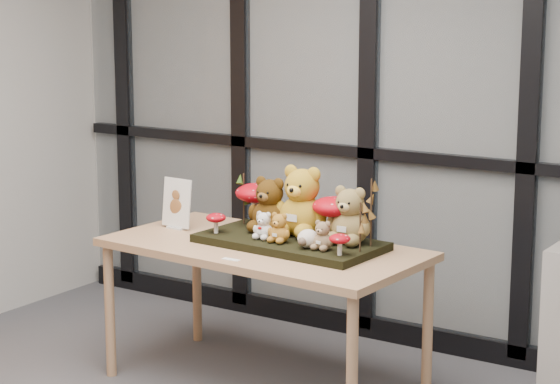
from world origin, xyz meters
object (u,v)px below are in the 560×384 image
Objects in this scene: bear_pooh_yellow at (302,197)px; mushroom_back_left at (256,202)px; bear_beige_small at (323,234)px; bear_white_bow at (264,224)px; bear_small_yellow at (279,226)px; mushroom_front_left at (216,222)px; bear_tan_back at (350,212)px; mushroom_front_right at (340,243)px; diorama_tray at (290,242)px; mushroom_back_right at (334,216)px; plush_cream_hedgehog at (308,238)px; bear_brown_medium at (270,202)px; display_table at (264,258)px; sign_holder at (177,206)px.

mushroom_back_left is (-0.31, 0.06, -0.07)m from bear_pooh_yellow.
bear_pooh_yellow is 0.32m from bear_beige_small.
bear_beige_small is at bearing -1.19° from bear_white_bow.
mushroom_front_left is (-0.36, -0.01, -0.02)m from bear_small_yellow.
bear_pooh_yellow reaches higher than bear_tan_back.
bear_tan_back is 0.25m from mushroom_front_right.
diorama_tray is 8.12× the size of mushroom_front_left.
bear_white_bow is 0.64× the size of mushroom_back_right.
bear_brown_medium is at bearing 154.57° from plush_cream_hedgehog.
bear_white_bow reaches higher than mushroom_front_left.
bear_pooh_yellow is at bearing 179.05° from mushroom_back_right.
sign_holder reaches higher than display_table.
mushroom_back_right is 0.88× the size of sign_holder.
bear_brown_medium is 0.18m from bear_white_bow.
plush_cream_hedgehog is at bearing -29.89° from diorama_tray.
plush_cream_hedgehog is at bearing -25.43° from bear_brown_medium.
mushroom_back_left is 0.27m from mushroom_front_left.
bear_beige_small is at bearing -25.35° from mushroom_back_left.
bear_pooh_yellow is 0.44m from mushroom_front_left.
diorama_tray is 5.65× the size of bear_small_yellow.
diorama_tray is 0.39m from mushroom_front_right.
bear_tan_back reaches higher than plush_cream_hedgehog.
bear_beige_small is at bearing -2.35° from sign_holder.
mushroom_back_right reaches higher than sign_holder.
mushroom_back_left is 0.49m from mushroom_back_right.
bear_pooh_yellow reaches higher than plush_cream_hedgehog.
bear_small_yellow is 0.36m from mushroom_front_left.
mushroom_front_left is at bearing -160.90° from diorama_tray.
mushroom_front_left is 0.34m from sign_holder.
bear_white_bow is 0.33m from mushroom_back_right.
mushroom_back_right is (0.18, -0.00, -0.07)m from bear_pooh_yellow.
plush_cream_hedgehog is (-0.07, -0.01, -0.03)m from bear_beige_small.
mushroom_back_right is 2.10× the size of mushroom_front_left.
bear_beige_small is 0.58× the size of sign_holder.
sign_holder is at bearing -174.28° from mushroom_back_right.
sign_holder is (-0.32, 0.10, 0.02)m from mushroom_front_left.
bear_small_yellow reaches higher than mushroom_front_right.
plush_cream_hedgehog reaches higher than display_table.
diorama_tray is at bearing 40.95° from bear_white_bow.
bear_brown_medium reaches higher than bear_white_bow.
mushroom_front_left is at bearing -175.14° from bear_small_yellow.
plush_cream_hedgehog is at bearing -3.69° from bear_white_bow.
bear_white_bow reaches higher than plush_cream_hedgehog.
sign_holder is (-0.85, 0.11, 0.03)m from plush_cream_hedgehog.
mushroom_back_left is at bearing 172.50° from bear_pooh_yellow.
bear_tan_back is 1.98× the size of bear_beige_small.
bear_pooh_yellow is at bearing 59.89° from bear_white_bow.
mushroom_back_left is at bearing 75.07° from mushroom_front_left.
mushroom_back_left reaches higher than mushroom_front_right.
bear_white_bow is (-0.10, -0.08, 0.09)m from diorama_tray.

